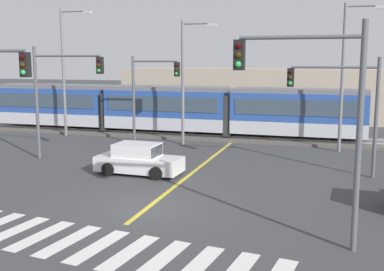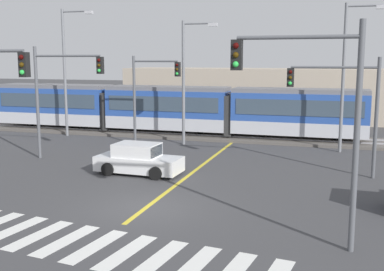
{
  "view_description": "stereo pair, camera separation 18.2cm",
  "coord_description": "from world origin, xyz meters",
  "px_view_note": "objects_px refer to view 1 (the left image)",
  "views": [
    {
      "loc": [
        6.72,
        -16.39,
        5.61
      ],
      "look_at": [
        -0.53,
        7.61,
        1.6
      ],
      "focal_mm": 45.0,
      "sensor_mm": 36.0,
      "label": 1
    },
    {
      "loc": [
        6.89,
        -16.34,
        5.61
      ],
      "look_at": [
        -0.53,
        7.61,
        1.6
      ],
      "focal_mm": 45.0,
      "sensor_mm": 36.0,
      "label": 2
    }
  ],
  "objects_px": {
    "street_lamp_centre": "(186,75)",
    "sedan_crossing": "(139,160)",
    "traffic_light_mid_right": "(344,98)",
    "street_lamp_west": "(66,65)",
    "light_rail_tram": "(167,108)",
    "traffic_light_near_right": "(318,102)",
    "street_lamp_east": "(346,69)",
    "traffic_light_far_left": "(149,86)",
    "traffic_light_mid_left": "(58,86)"
  },
  "relations": [
    {
      "from": "traffic_light_mid_left",
      "to": "street_lamp_centre",
      "type": "distance_m",
      "value": 8.51
    },
    {
      "from": "traffic_light_far_left",
      "to": "light_rail_tram",
      "type": "bearing_deg",
      "value": 94.64
    },
    {
      "from": "light_rail_tram",
      "to": "street_lamp_east",
      "type": "relative_size",
      "value": 3.17
    },
    {
      "from": "traffic_light_near_right",
      "to": "street_lamp_centre",
      "type": "height_order",
      "value": "street_lamp_centre"
    },
    {
      "from": "street_lamp_centre",
      "to": "sedan_crossing",
      "type": "bearing_deg",
      "value": -88.35
    },
    {
      "from": "traffic_light_mid_left",
      "to": "street_lamp_west",
      "type": "relative_size",
      "value": 0.69
    },
    {
      "from": "traffic_light_mid_left",
      "to": "street_lamp_west",
      "type": "bearing_deg",
      "value": 118.26
    },
    {
      "from": "traffic_light_mid_left",
      "to": "street_lamp_west",
      "type": "xyz_separation_m",
      "value": [
        -4.08,
        7.59,
        1.03
      ]
    },
    {
      "from": "street_lamp_east",
      "to": "street_lamp_centre",
      "type": "bearing_deg",
      "value": -178.27
    },
    {
      "from": "traffic_light_mid_right",
      "to": "street_lamp_west",
      "type": "relative_size",
      "value": 0.63
    },
    {
      "from": "sedan_crossing",
      "to": "street_lamp_centre",
      "type": "xyz_separation_m",
      "value": [
        -0.24,
        8.52,
        3.89
      ]
    },
    {
      "from": "light_rail_tram",
      "to": "traffic_light_near_right",
      "type": "relative_size",
      "value": 4.19
    },
    {
      "from": "sedan_crossing",
      "to": "traffic_light_mid_left",
      "type": "xyz_separation_m",
      "value": [
        -5.52,
        1.86,
        3.44
      ]
    },
    {
      "from": "sedan_crossing",
      "to": "street_lamp_east",
      "type": "distance_m",
      "value": 13.75
    },
    {
      "from": "street_lamp_centre",
      "to": "traffic_light_mid_left",
      "type": "bearing_deg",
      "value": -128.36
    },
    {
      "from": "traffic_light_mid_right",
      "to": "sedan_crossing",
      "type": "bearing_deg",
      "value": -165.23
    },
    {
      "from": "traffic_light_far_left",
      "to": "traffic_light_mid_right",
      "type": "bearing_deg",
      "value": -22.9
    },
    {
      "from": "traffic_light_mid_left",
      "to": "street_lamp_east",
      "type": "xyz_separation_m",
      "value": [
        15.15,
        6.96,
        0.86
      ]
    },
    {
      "from": "sedan_crossing",
      "to": "street_lamp_centre",
      "type": "height_order",
      "value": "street_lamp_centre"
    },
    {
      "from": "sedan_crossing",
      "to": "traffic_light_near_right",
      "type": "xyz_separation_m",
      "value": [
        8.64,
        -7.06,
        3.68
      ]
    },
    {
      "from": "street_lamp_east",
      "to": "street_lamp_west",
      "type": "bearing_deg",
      "value": 178.13
    },
    {
      "from": "light_rail_tram",
      "to": "street_lamp_centre",
      "type": "relative_size",
      "value": 3.49
    },
    {
      "from": "traffic_light_far_left",
      "to": "street_lamp_east",
      "type": "distance_m",
      "value": 12.2
    },
    {
      "from": "traffic_light_far_left",
      "to": "traffic_light_near_right",
      "type": "height_order",
      "value": "traffic_light_near_right"
    },
    {
      "from": "light_rail_tram",
      "to": "traffic_light_far_left",
      "type": "distance_m",
      "value": 4.78
    },
    {
      "from": "street_lamp_centre",
      "to": "street_lamp_east",
      "type": "relative_size",
      "value": 0.91
    },
    {
      "from": "sedan_crossing",
      "to": "street_lamp_west",
      "type": "relative_size",
      "value": 0.47
    },
    {
      "from": "light_rail_tram",
      "to": "traffic_light_mid_right",
      "type": "relative_size",
      "value": 4.92
    },
    {
      "from": "traffic_light_far_left",
      "to": "street_lamp_west",
      "type": "height_order",
      "value": "street_lamp_west"
    },
    {
      "from": "traffic_light_far_left",
      "to": "street_lamp_centre",
      "type": "relative_size",
      "value": 0.72
    },
    {
      "from": "sedan_crossing",
      "to": "street_lamp_west",
      "type": "height_order",
      "value": "street_lamp_west"
    },
    {
      "from": "traffic_light_mid_left",
      "to": "traffic_light_far_left",
      "type": "relative_size",
      "value": 1.08
    },
    {
      "from": "light_rail_tram",
      "to": "street_lamp_centre",
      "type": "xyz_separation_m",
      "value": [
        2.56,
        -3.43,
        2.55
      ]
    },
    {
      "from": "traffic_light_mid_right",
      "to": "traffic_light_near_right",
      "type": "distance_m",
      "value": 9.61
    },
    {
      "from": "sedan_crossing",
      "to": "traffic_light_mid_left",
      "type": "height_order",
      "value": "traffic_light_mid_left"
    },
    {
      "from": "traffic_light_near_right",
      "to": "street_lamp_west",
      "type": "bearing_deg",
      "value": 137.86
    },
    {
      "from": "light_rail_tram",
      "to": "sedan_crossing",
      "type": "relative_size",
      "value": 6.57
    },
    {
      "from": "sedan_crossing",
      "to": "traffic_light_mid_right",
      "type": "xyz_separation_m",
      "value": [
        9.48,
        2.5,
        3.09
      ]
    },
    {
      "from": "traffic_light_mid_right",
      "to": "traffic_light_far_left",
      "type": "bearing_deg",
      "value": 157.1
    },
    {
      "from": "street_lamp_centre",
      "to": "traffic_light_far_left",
      "type": "bearing_deg",
      "value": -155.86
    },
    {
      "from": "traffic_light_near_right",
      "to": "street_lamp_centre",
      "type": "bearing_deg",
      "value": 119.7
    },
    {
      "from": "sedan_crossing",
      "to": "traffic_light_mid_right",
      "type": "distance_m",
      "value": 10.28
    },
    {
      "from": "traffic_light_far_left",
      "to": "street_lamp_centre",
      "type": "height_order",
      "value": "street_lamp_centre"
    },
    {
      "from": "traffic_light_mid_left",
      "to": "street_lamp_centre",
      "type": "xyz_separation_m",
      "value": [
        5.28,
        6.66,
        0.45
      ]
    },
    {
      "from": "street_lamp_west",
      "to": "street_lamp_east",
      "type": "distance_m",
      "value": 19.24
    },
    {
      "from": "light_rail_tram",
      "to": "sedan_crossing",
      "type": "height_order",
      "value": "light_rail_tram"
    },
    {
      "from": "traffic_light_mid_right",
      "to": "traffic_light_near_right",
      "type": "relative_size",
      "value": 0.85
    },
    {
      "from": "traffic_light_mid_left",
      "to": "traffic_light_far_left",
      "type": "xyz_separation_m",
      "value": [
        3.08,
        5.68,
        -0.29
      ]
    },
    {
      "from": "light_rail_tram",
      "to": "traffic_light_far_left",
      "type": "relative_size",
      "value": 4.83
    },
    {
      "from": "light_rail_tram",
      "to": "traffic_light_mid_left",
      "type": "xyz_separation_m",
      "value": [
        -2.72,
        -10.1,
        2.1
      ]
    }
  ]
}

